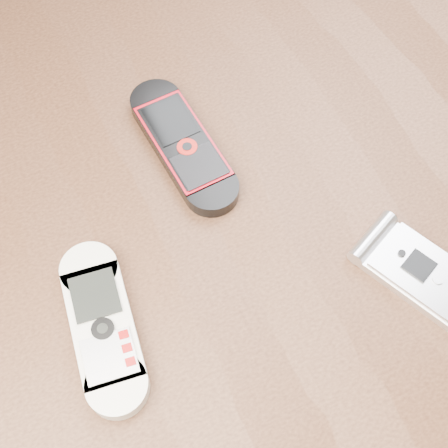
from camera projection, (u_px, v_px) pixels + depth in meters
ground at (222, 411)px, 1.22m from camera, size 4.00×4.00×0.00m
table at (220, 278)px, 0.66m from camera, size 1.20×0.80×0.75m
nokia_white at (103, 326)px, 0.51m from camera, size 0.07×0.16×0.02m
nokia_black_red at (183, 144)px, 0.60m from camera, size 0.06×0.17×0.02m
motorola_razr at (420, 271)px, 0.54m from camera, size 0.09×0.12×0.02m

